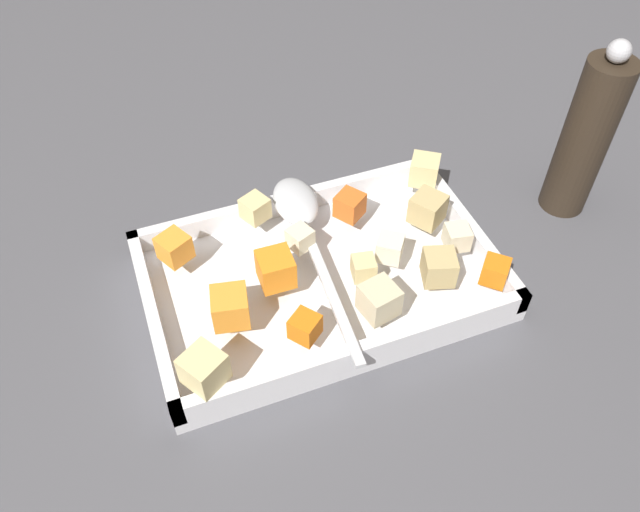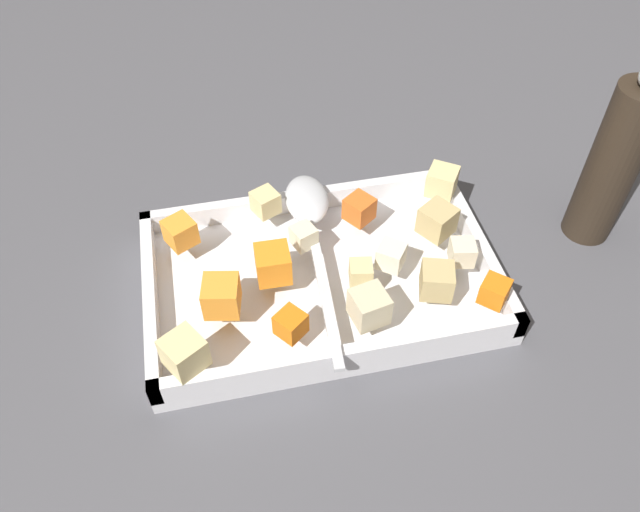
# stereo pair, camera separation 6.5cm
# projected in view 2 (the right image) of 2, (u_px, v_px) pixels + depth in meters

# --- Properties ---
(ground_plane) EXTENTS (4.00, 4.00, 0.00)m
(ground_plane) POSITION_uv_depth(u_px,v_px,m) (307.00, 302.00, 0.67)
(ground_plane) COLOR #4C4C51
(baking_dish) EXTENTS (0.36, 0.23, 0.04)m
(baking_dish) POSITION_uv_depth(u_px,v_px,m) (320.00, 280.00, 0.68)
(baking_dish) COLOR silver
(baking_dish) RESTS_ON ground_plane
(carrot_chunk_mid_right) EXTENTS (0.04, 0.04, 0.03)m
(carrot_chunk_mid_right) POSITION_uv_depth(u_px,v_px,m) (180.00, 232.00, 0.66)
(carrot_chunk_mid_right) COLOR orange
(carrot_chunk_mid_right) RESTS_ON baking_dish
(carrot_chunk_heap_top) EXTENTS (0.03, 0.03, 0.03)m
(carrot_chunk_heap_top) POSITION_uv_depth(u_px,v_px,m) (273.00, 264.00, 0.63)
(carrot_chunk_heap_top) COLOR orange
(carrot_chunk_heap_top) RESTS_ON baking_dish
(carrot_chunk_rim_edge) EXTENTS (0.04, 0.04, 0.02)m
(carrot_chunk_rim_edge) POSITION_uv_depth(u_px,v_px,m) (494.00, 291.00, 0.61)
(carrot_chunk_rim_edge) COLOR orange
(carrot_chunk_rim_edge) RESTS_ON baking_dish
(carrot_chunk_near_spoon) EXTENTS (0.04, 0.04, 0.03)m
(carrot_chunk_near_spoon) POSITION_uv_depth(u_px,v_px,m) (221.00, 296.00, 0.60)
(carrot_chunk_near_spoon) COLOR orange
(carrot_chunk_near_spoon) RESTS_ON baking_dish
(carrot_chunk_front_center) EXTENTS (0.03, 0.03, 0.02)m
(carrot_chunk_front_center) POSITION_uv_depth(u_px,v_px,m) (291.00, 324.00, 0.59)
(carrot_chunk_front_center) COLOR orange
(carrot_chunk_front_center) RESTS_ON baking_dish
(carrot_chunk_corner_sw) EXTENTS (0.04, 0.04, 0.03)m
(carrot_chunk_corner_sw) POSITION_uv_depth(u_px,v_px,m) (359.00, 209.00, 0.69)
(carrot_chunk_corner_sw) COLOR orange
(carrot_chunk_corner_sw) RESTS_ON baking_dish
(potato_chunk_center) EXTENTS (0.04, 0.04, 0.03)m
(potato_chunk_center) POSITION_uv_depth(u_px,v_px,m) (437.00, 281.00, 0.62)
(potato_chunk_center) COLOR tan
(potato_chunk_center) RESTS_ON baking_dish
(potato_chunk_corner_nw) EXTENTS (0.04, 0.04, 0.03)m
(potato_chunk_corner_nw) POSITION_uv_depth(u_px,v_px,m) (442.00, 181.00, 0.72)
(potato_chunk_corner_nw) COLOR #E0CC89
(potato_chunk_corner_nw) RESTS_ON baking_dish
(potato_chunk_near_right) EXTENTS (0.03, 0.03, 0.02)m
(potato_chunk_near_right) POSITION_uv_depth(u_px,v_px,m) (361.00, 273.00, 0.63)
(potato_chunk_near_right) COLOR #E0CC89
(potato_chunk_near_right) RESTS_ON baking_dish
(potato_chunk_far_right) EXTENTS (0.03, 0.03, 0.03)m
(potato_chunk_far_right) POSITION_uv_depth(u_px,v_px,m) (265.00, 202.00, 0.70)
(potato_chunk_far_right) COLOR #E0CC89
(potato_chunk_far_right) RESTS_ON baking_dish
(potato_chunk_near_left) EXTENTS (0.04, 0.04, 0.03)m
(potato_chunk_near_left) POSITION_uv_depth(u_px,v_px,m) (437.00, 220.00, 0.67)
(potato_chunk_near_left) COLOR tan
(potato_chunk_near_left) RESTS_ON baking_dish
(potato_chunk_far_left) EXTENTS (0.03, 0.03, 0.02)m
(potato_chunk_far_left) POSITION_uv_depth(u_px,v_px,m) (462.00, 252.00, 0.65)
(potato_chunk_far_left) COLOR beige
(potato_chunk_far_left) RESTS_ON baking_dish
(potato_chunk_corner_se) EXTENTS (0.03, 0.03, 0.02)m
(potato_chunk_corner_se) POSITION_uv_depth(u_px,v_px,m) (304.00, 236.00, 0.66)
(potato_chunk_corner_se) COLOR beige
(potato_chunk_corner_se) RESTS_ON baking_dish
(potato_chunk_back_center) EXTENTS (0.04, 0.04, 0.03)m
(potato_chunk_back_center) POSITION_uv_depth(u_px,v_px,m) (369.00, 307.00, 0.60)
(potato_chunk_back_center) COLOR beige
(potato_chunk_back_center) RESTS_ON baking_dish
(potato_chunk_under_handle) EXTENTS (0.05, 0.05, 0.03)m
(potato_chunk_under_handle) POSITION_uv_depth(u_px,v_px,m) (184.00, 353.00, 0.56)
(potato_chunk_under_handle) COLOR #E0CC89
(potato_chunk_under_handle) RESTS_ON baking_dish
(parsnip_chunk_mid_left) EXTENTS (0.04, 0.04, 0.03)m
(parsnip_chunk_mid_left) POSITION_uv_depth(u_px,v_px,m) (390.00, 252.00, 0.65)
(parsnip_chunk_mid_left) COLOR silver
(parsnip_chunk_mid_left) RESTS_ON baking_dish
(serving_spoon) EXTENTS (0.05, 0.26, 0.02)m
(serving_spoon) POSITION_uv_depth(u_px,v_px,m) (308.00, 208.00, 0.70)
(serving_spoon) COLOR silver
(serving_spoon) RESTS_ON baking_dish
(pepper_mill) EXTENTS (0.05, 0.05, 0.22)m
(pepper_mill) POSITION_uv_depth(u_px,v_px,m) (613.00, 164.00, 0.67)
(pepper_mill) COLOR #2D2319
(pepper_mill) RESTS_ON ground_plane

